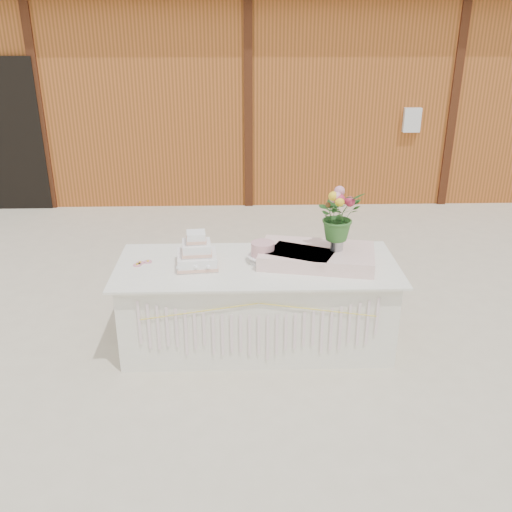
# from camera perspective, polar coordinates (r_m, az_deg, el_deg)

# --- Properties ---
(ground) EXTENTS (80.00, 80.00, 0.00)m
(ground) POSITION_cam_1_polar(r_m,az_deg,el_deg) (5.21, 0.10, -8.61)
(ground) COLOR beige
(ground) RESTS_ON ground
(barn) EXTENTS (12.60, 4.60, 3.30)m
(barn) POSITION_cam_1_polar(r_m,az_deg,el_deg) (10.48, -1.04, 17.26)
(barn) COLOR #AF5724
(barn) RESTS_ON ground
(cake_table) EXTENTS (2.40, 1.00, 0.77)m
(cake_table) POSITION_cam_1_polar(r_m,az_deg,el_deg) (5.01, 0.11, -4.87)
(cake_table) COLOR white
(cake_table) RESTS_ON ground
(wedding_cake) EXTENTS (0.37, 0.37, 0.31)m
(wedding_cake) POSITION_cam_1_polar(r_m,az_deg,el_deg) (4.81, -5.94, 0.15)
(wedding_cake) COLOR white
(wedding_cake) RESTS_ON cake_table
(pink_cake_stand) EXTENTS (0.25, 0.25, 0.18)m
(pink_cake_stand) POSITION_cam_1_polar(r_m,az_deg,el_deg) (4.85, 0.67, 0.48)
(pink_cake_stand) COLOR white
(pink_cake_stand) RESTS_ON cake_table
(satin_runner) EXTENTS (1.05, 0.73, 0.12)m
(satin_runner) POSITION_cam_1_polar(r_m,az_deg,el_deg) (4.89, 6.11, 0.01)
(satin_runner) COLOR #FFD7CD
(satin_runner) RESTS_ON cake_table
(flower_vase) EXTENTS (0.11, 0.11, 0.15)m
(flower_vase) POSITION_cam_1_polar(r_m,az_deg,el_deg) (4.85, 8.09, 1.42)
(flower_vase) COLOR #A3A2A7
(flower_vase) RESTS_ON satin_runner
(bouquet) EXTENTS (0.49, 0.47, 0.42)m
(bouquet) POSITION_cam_1_polar(r_m,az_deg,el_deg) (4.76, 8.28, 4.57)
(bouquet) COLOR #316729
(bouquet) RESTS_ON flower_vase
(loose_flowers) EXTENTS (0.22, 0.37, 0.02)m
(loose_flowers) POSITION_cam_1_polar(r_m,az_deg,el_deg) (5.04, -10.87, -0.19)
(loose_flowers) COLOR pink
(loose_flowers) RESTS_ON cake_table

